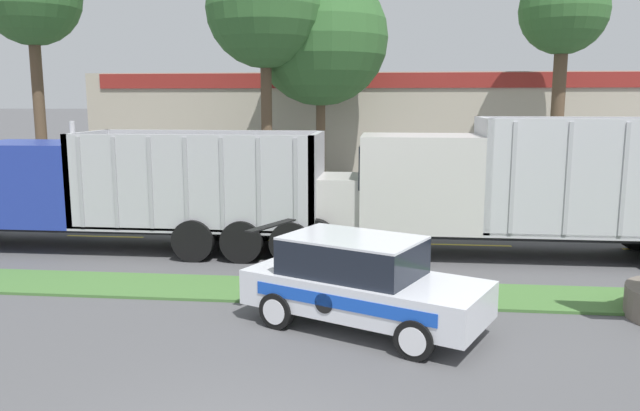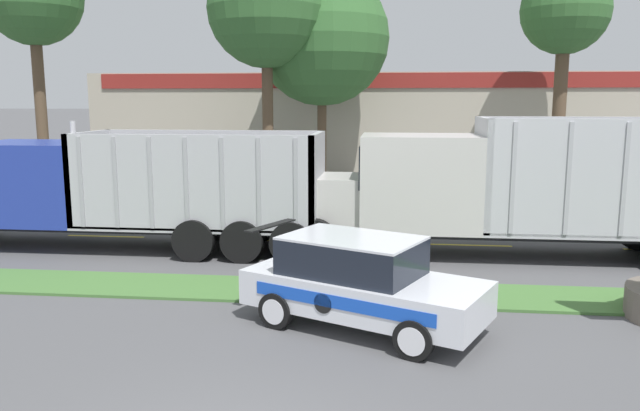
{
  "view_description": "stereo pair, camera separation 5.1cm",
  "coord_description": "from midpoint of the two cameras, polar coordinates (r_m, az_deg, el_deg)",
  "views": [
    {
      "loc": [
        1.7,
        -6.22,
        4.06
      ],
      "look_at": [
        0.18,
        8.03,
        1.65
      ],
      "focal_mm": 35.0,
      "sensor_mm": 36.0,
      "label": 1
    },
    {
      "loc": [
        1.75,
        -6.21,
        4.06
      ],
      "look_at": [
        0.18,
        8.03,
        1.65
      ],
      "focal_mm": 35.0,
      "sensor_mm": 36.0,
      "label": 2
    }
  ],
  "objects": [
    {
      "name": "store_building_backdrop",
      "position": [
        40.33,
        6.98,
        7.7
      ],
      "size": [
        35.25,
        12.1,
        5.59
      ],
      "color": "#BCB29E",
      "rests_on": "ground_plane"
    },
    {
      "name": "dump_truck_mid",
      "position": [
        18.65,
        -21.59,
        1.12
      ],
      "size": [
        11.96,
        2.83,
        3.54
      ],
      "color": "black",
      "rests_on": "ground_plane"
    },
    {
      "name": "centre_line_4",
      "position": [
        18.37,
        -3.64,
        -3.21
      ],
      "size": [
        2.4,
        0.14,
        0.01
      ],
      "primitive_type": "cube",
      "color": "yellow",
      "rests_on": "ground_plane"
    },
    {
      "name": "tree_behind_left",
      "position": [
        32.28,
        21.38,
        16.8
      ],
      "size": [
        4.08,
        4.08,
        11.27
      ],
      "color": "brown",
      "rests_on": "ground_plane"
    },
    {
      "name": "dump_truck_lead",
      "position": [
        16.75,
        12.87,
        1.22
      ],
      "size": [
        11.76,
        2.62,
        3.64
      ],
      "color": "black",
      "rests_on": "ground_plane"
    },
    {
      "name": "tree_behind_right",
      "position": [
        31.33,
        0.02,
        16.25
      ],
      "size": [
        6.52,
        6.52,
        11.95
      ],
      "color": "brown",
      "rests_on": "ground_plane"
    },
    {
      "name": "grass_verge",
      "position": [
        13.52,
        -1.56,
        -7.79
      ],
      "size": [
        120.0,
        1.73,
        0.06
      ],
      "primitive_type": "cube",
      "color": "#477538",
      "rests_on": "ground_plane"
    },
    {
      "name": "centre_line_3",
      "position": [
        19.98,
        -19.11,
        -2.68
      ],
      "size": [
        2.4,
        0.14,
        0.01
      ],
      "primitive_type": "cube",
      "color": "yellow",
      "rests_on": "ground_plane"
    },
    {
      "name": "centre_line_5",
      "position": [
        18.26,
        13.33,
        -3.53
      ],
      "size": [
        2.4,
        0.14,
        0.01
      ],
      "primitive_type": "cube",
      "color": "yellow",
      "rests_on": "ground_plane"
    },
    {
      "name": "rally_car",
      "position": [
        11.31,
        3.62,
        -6.93
      ],
      "size": [
        4.65,
        3.45,
        1.69
      ],
      "color": "silver",
      "rests_on": "ground_plane"
    }
  ]
}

